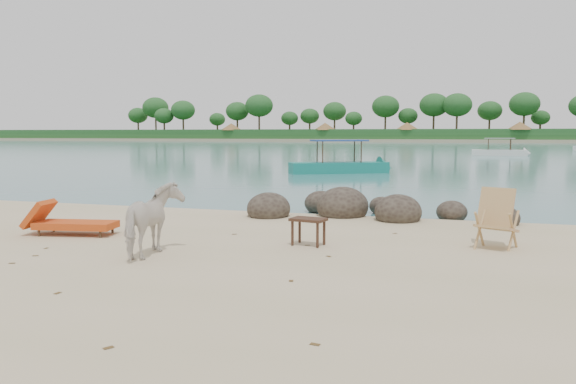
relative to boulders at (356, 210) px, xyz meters
name	(u,v)px	position (x,y,z in m)	size (l,w,h in m)	color
water	(439,146)	(-0.92, 84.06, -0.19)	(400.00, 400.00, 0.00)	#3D6F7A
far_shore	(449,140)	(-0.92, 164.06, -0.19)	(420.00, 90.00, 1.40)	tan
far_scenery	(447,129)	(-0.90, 130.76, 2.96)	(420.00, 18.00, 9.50)	#1E4C1E
boulders	(356,210)	(0.00, 0.00, 0.00)	(6.31, 2.84, 0.96)	#2E251E
cow	(153,222)	(-2.41, -5.42, 0.41)	(0.64, 1.41, 1.19)	silver
side_table	(308,234)	(-0.17, -3.86, 0.06)	(0.61, 0.40, 0.49)	#331E14
lounge_chair	(76,222)	(-4.90, -4.17, 0.11)	(1.95, 0.68, 0.59)	#CA4A17
deck_chair	(497,221)	(3.06, -3.14, 0.34)	(0.67, 0.74, 1.05)	tan
boat_near	(339,145)	(-3.74, 15.74, 1.24)	(5.86, 1.32, 2.86)	#14796D
boat_mid	(500,141)	(5.99, 43.63, 1.17)	(5.56, 1.25, 2.72)	silver
dead_leaves	(176,278)	(-1.40, -6.55, -0.18)	(7.19, 7.32, 0.00)	brown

